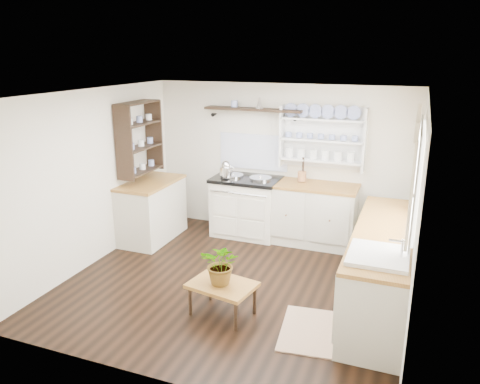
% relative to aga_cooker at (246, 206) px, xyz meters
% --- Properties ---
extents(floor, '(4.00, 3.80, 0.01)m').
position_rel_aga_cooker_xyz_m(floor, '(0.43, -1.57, -0.46)').
color(floor, black).
rests_on(floor, ground).
extents(wall_back, '(4.00, 0.02, 2.30)m').
position_rel_aga_cooker_xyz_m(wall_back, '(0.43, 0.33, 0.69)').
color(wall_back, silver).
rests_on(wall_back, ground).
extents(wall_right, '(0.02, 3.80, 2.30)m').
position_rel_aga_cooker_xyz_m(wall_right, '(2.43, -1.57, 0.69)').
color(wall_right, silver).
rests_on(wall_right, ground).
extents(wall_left, '(0.02, 3.80, 2.30)m').
position_rel_aga_cooker_xyz_m(wall_left, '(-1.57, -1.57, 0.69)').
color(wall_left, silver).
rests_on(wall_left, ground).
extents(ceiling, '(4.00, 3.80, 0.01)m').
position_rel_aga_cooker_xyz_m(ceiling, '(0.43, -1.57, 1.84)').
color(ceiling, white).
rests_on(ceiling, wall_back).
extents(window, '(0.08, 1.55, 1.22)m').
position_rel_aga_cooker_xyz_m(window, '(2.38, -1.42, 1.10)').
color(window, white).
rests_on(window, wall_right).
extents(aga_cooker, '(1.02, 0.71, 0.94)m').
position_rel_aga_cooker_xyz_m(aga_cooker, '(0.00, 0.00, 0.00)').
color(aga_cooker, white).
rests_on(aga_cooker, floor).
extents(back_cabinets, '(1.27, 0.63, 0.90)m').
position_rel_aga_cooker_xyz_m(back_cabinets, '(1.03, 0.03, -0.00)').
color(back_cabinets, beige).
rests_on(back_cabinets, floor).
extents(right_cabinets, '(0.62, 2.43, 0.90)m').
position_rel_aga_cooker_xyz_m(right_cabinets, '(2.13, -1.47, -0.00)').
color(right_cabinets, beige).
rests_on(right_cabinets, floor).
extents(belfast_sink, '(0.55, 0.60, 0.45)m').
position_rel_aga_cooker_xyz_m(belfast_sink, '(2.13, -2.22, 0.34)').
color(belfast_sink, white).
rests_on(belfast_sink, right_cabinets).
extents(left_cabinets, '(0.62, 1.13, 0.90)m').
position_rel_aga_cooker_xyz_m(left_cabinets, '(-1.27, -0.67, -0.00)').
color(left_cabinets, beige).
rests_on(left_cabinets, floor).
extents(plate_rack, '(1.20, 0.22, 0.90)m').
position_rel_aga_cooker_xyz_m(plate_rack, '(1.08, 0.29, 1.09)').
color(plate_rack, white).
rests_on(plate_rack, wall_back).
extents(high_shelf, '(1.50, 0.29, 0.16)m').
position_rel_aga_cooker_xyz_m(high_shelf, '(0.03, 0.21, 1.45)').
color(high_shelf, black).
rests_on(high_shelf, wall_back).
extents(left_shelving, '(0.28, 0.80, 1.05)m').
position_rel_aga_cooker_xyz_m(left_shelving, '(-1.41, -0.67, 1.09)').
color(left_shelving, black).
rests_on(left_shelving, wall_left).
extents(kettle, '(0.20, 0.20, 0.24)m').
position_rel_aga_cooker_xyz_m(kettle, '(-0.28, -0.12, 0.59)').
color(kettle, silver).
rests_on(kettle, aga_cooker).
extents(utensil_crock, '(0.13, 0.13, 0.15)m').
position_rel_aga_cooker_xyz_m(utensil_crock, '(0.83, 0.11, 0.52)').
color(utensil_crock, '#A6693C').
rests_on(utensil_crock, back_cabinets).
extents(center_table, '(0.76, 0.60, 0.37)m').
position_rel_aga_cooker_xyz_m(center_table, '(0.57, -2.29, -0.14)').
color(center_table, brown).
rests_on(center_table, floor).
extents(potted_plant, '(0.42, 0.37, 0.46)m').
position_rel_aga_cooker_xyz_m(potted_plant, '(0.57, -2.29, 0.14)').
color(potted_plant, '#3F7233').
rests_on(potted_plant, center_table).
extents(floor_rug, '(0.64, 0.91, 0.02)m').
position_rel_aga_cooker_xyz_m(floor_rug, '(1.52, -2.27, -0.46)').
color(floor_rug, '#8D6C52').
rests_on(floor_rug, floor).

